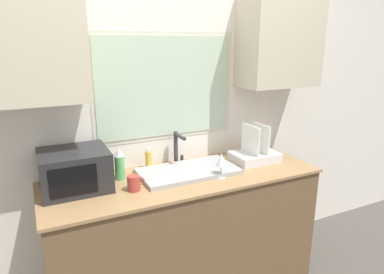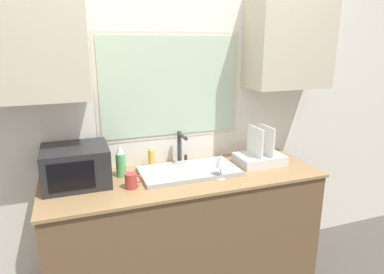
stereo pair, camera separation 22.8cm
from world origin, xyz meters
TOP-DOWN VIEW (x-y plane):
  - countertop at (0.00, 0.32)m, footprint 1.90×0.67m
  - wall_back at (0.00, 0.62)m, footprint 6.00×0.38m
  - sink_basin at (0.04, 0.35)m, footprint 0.68×0.37m
  - faucet at (0.05, 0.54)m, footprint 0.08×0.17m
  - microwave at (-0.70, 0.42)m, footprint 0.41×0.37m
  - dish_rack at (0.61, 0.35)m, footprint 0.35×0.25m
  - spray_bottle at (-0.42, 0.45)m, footprint 0.07×0.07m
  - soap_bottle at (-0.18, 0.55)m, footprint 0.04×0.04m
  - mug_near_sink at (-0.39, 0.23)m, footprint 0.11×0.08m
  - wine_glass at (0.20, 0.17)m, footprint 0.07×0.07m

SIDE VIEW (x-z plane):
  - countertop at x=0.00m, z-range 0.00..0.92m
  - sink_basin at x=0.04m, z-range 0.92..0.95m
  - mug_near_sink at x=-0.39m, z-range 0.92..1.01m
  - dish_rack at x=0.61m, z-range 0.83..1.12m
  - soap_bottle at x=-0.18m, z-range 0.91..1.06m
  - spray_bottle at x=-0.42m, z-range 0.91..1.13m
  - microwave at x=-0.70m, z-range 0.92..1.17m
  - wine_glass at x=0.20m, z-range 0.95..1.13m
  - faucet at x=0.05m, z-range 0.94..1.19m
  - wall_back at x=0.00m, z-range 0.11..2.71m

